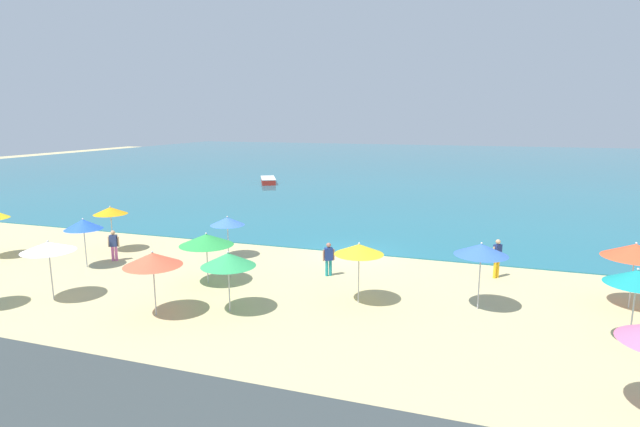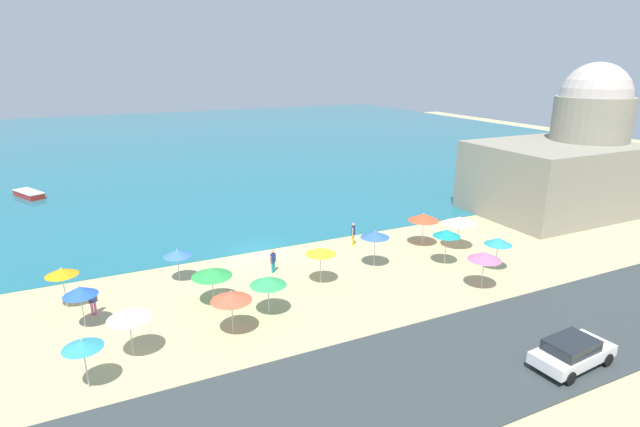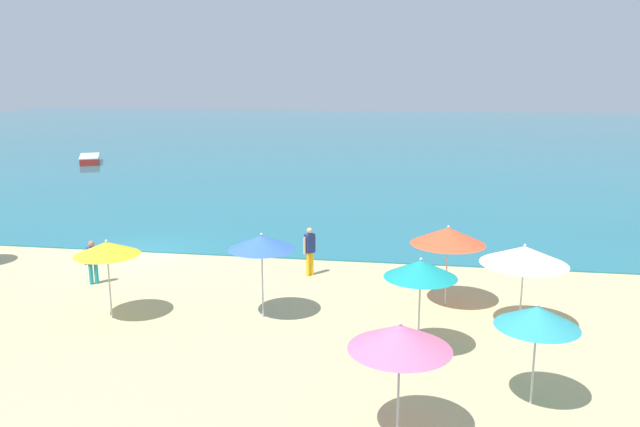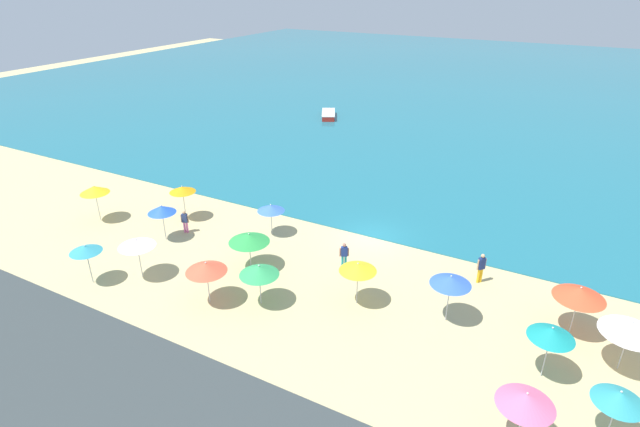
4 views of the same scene
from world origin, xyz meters
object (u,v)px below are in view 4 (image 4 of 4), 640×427
beach_umbrella_6 (620,397)px  beach_umbrella_5 (162,209)px  beach_umbrella_2 (451,280)px  beach_umbrella_0 (137,243)px  beach_umbrella_12 (206,267)px  beach_umbrella_9 (580,293)px  bather_2 (344,254)px  beach_umbrella_7 (631,328)px  beach_umbrella_13 (94,190)px  beach_umbrella_10 (358,267)px  beach_umbrella_4 (85,249)px  bather_1 (185,220)px  beach_umbrella_15 (271,208)px  skiff_nearshore (328,114)px  beach_umbrella_3 (259,270)px  beach_umbrella_8 (249,238)px  bather_0 (481,267)px  beach_umbrella_1 (182,189)px  beach_umbrella_11 (526,399)px  beach_umbrella_14 (552,333)px

beach_umbrella_6 → beach_umbrella_5: bearing=171.7°
beach_umbrella_2 → beach_umbrella_6: 8.29m
beach_umbrella_0 → beach_umbrella_12: size_ratio=1.00×
beach_umbrella_9 → bather_2: bearing=179.2°
beach_umbrella_6 → beach_umbrella_7: bearing=84.9°
beach_umbrella_6 → beach_umbrella_13: bearing=173.5°
beach_umbrella_10 → beach_umbrella_13: (-19.87, 0.30, 0.14)m
beach_umbrella_13 → beach_umbrella_4: bearing=-42.8°
beach_umbrella_4 → beach_umbrella_9: (23.90, 8.02, 0.14)m
beach_umbrella_2 → beach_umbrella_6: beach_umbrella_2 is taller
bather_1 → beach_umbrella_6: bearing=-11.5°
beach_umbrella_13 → bather_2: (17.71, 2.61, -1.45)m
beach_umbrella_0 → beach_umbrella_15: beach_umbrella_0 is taller
beach_umbrella_6 → beach_umbrella_9: bearing=105.5°
beach_umbrella_5 → bather_1: bearing=70.0°
beach_umbrella_0 → beach_umbrella_2: bearing=15.0°
beach_umbrella_10 → skiff_nearshore: beach_umbrella_10 is taller
beach_umbrella_3 → beach_umbrella_10: (4.41, 2.41, 0.16)m
beach_umbrella_5 → beach_umbrella_7: 25.97m
beach_umbrella_8 → skiff_nearshore: bearing=109.8°
beach_umbrella_8 → bather_0: 13.12m
beach_umbrella_0 → beach_umbrella_6: size_ratio=1.04×
beach_umbrella_4 → beach_umbrella_7: 26.72m
beach_umbrella_0 → beach_umbrella_1: (-2.93, 6.86, 0.06)m
beach_umbrella_0 → beach_umbrella_1: 7.46m
beach_umbrella_6 → bather_2: 15.25m
beach_umbrella_4 → beach_umbrella_15: size_ratio=1.10×
beach_umbrella_2 → beach_umbrella_10: (-4.52, -0.82, -0.16)m
beach_umbrella_13 → bather_2: bearing=8.4°
beach_umbrella_9 → bather_0: bearing=154.4°
beach_umbrella_0 → bather_1: size_ratio=1.55×
beach_umbrella_11 → skiff_nearshore: (-27.25, 37.25, -1.82)m
beach_umbrella_13 → skiff_nearshore: (1.43, 31.86, -1.97)m
beach_umbrella_1 → beach_umbrella_5: size_ratio=1.02×
beach_umbrella_10 → skiff_nearshore: bearing=119.8°
beach_umbrella_15 → bather_0: size_ratio=1.21×
beach_umbrella_3 → beach_umbrella_14: bearing=5.9°
beach_umbrella_2 → beach_umbrella_8: bearing=-176.9°
beach_umbrella_9 → beach_umbrella_10: bearing=-164.7°
beach_umbrella_15 → bather_1: size_ratio=1.38×
beach_umbrella_10 → bather_0: (5.23, 5.06, -1.18)m
beach_umbrella_6 → beach_umbrella_15: beach_umbrella_6 is taller
bather_2 → bather_0: bearing=16.2°
beach_umbrella_8 → beach_umbrella_13: beach_umbrella_13 is taller
beach_umbrella_15 → beach_umbrella_8: bearing=-73.4°
beach_umbrella_4 → skiff_nearshore: 37.76m
beach_umbrella_14 → skiff_nearshore: beach_umbrella_14 is taller
beach_umbrella_5 → bather_2: bearing=12.0°
beach_umbrella_13 → beach_umbrella_14: (29.07, -1.30, -0.01)m
beach_umbrella_3 → beach_umbrella_6: 16.16m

